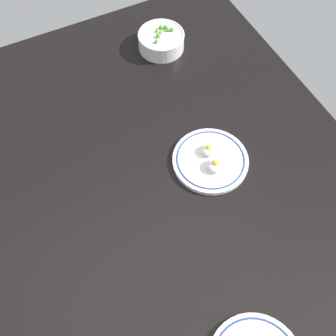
% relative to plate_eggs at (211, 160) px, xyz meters
% --- Properties ---
extents(dining_table, '(1.38, 1.06, 0.04)m').
position_rel_plate_eggs_xyz_m(dining_table, '(-0.03, -0.12, -0.03)').
color(dining_table, black).
rests_on(dining_table, ground).
extents(plate_eggs, '(0.21, 0.21, 0.05)m').
position_rel_plate_eggs_xyz_m(plate_eggs, '(0.00, 0.00, 0.00)').
color(plate_eggs, white).
rests_on(plate_eggs, dining_table).
extents(bowl_peas, '(0.15, 0.15, 0.07)m').
position_rel_plate_eggs_xyz_m(bowl_peas, '(-0.47, 0.08, 0.02)').
color(bowl_peas, white).
rests_on(bowl_peas, dining_table).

